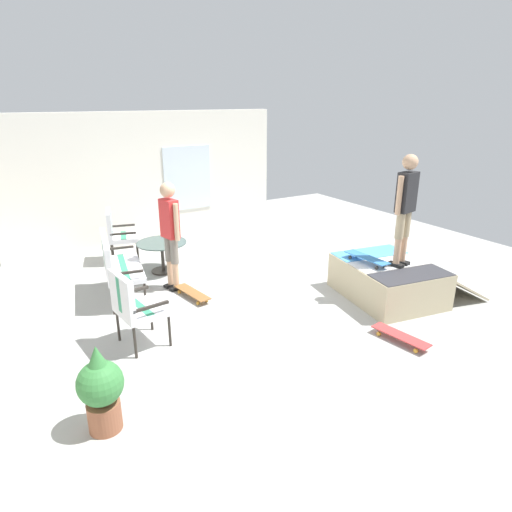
% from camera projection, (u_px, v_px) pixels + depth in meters
% --- Properties ---
extents(ground_plane, '(12.00, 12.00, 0.10)m').
position_uv_depth(ground_plane, '(258.00, 300.00, 7.23)').
color(ground_plane, '#A8A8A3').
extents(house_facade, '(0.23, 6.00, 2.79)m').
position_uv_depth(house_facade, '(147.00, 179.00, 9.57)').
color(house_facade, white).
rests_on(house_facade, ground_plane).
extents(skate_ramp, '(1.87, 2.26, 0.59)m').
position_uv_depth(skate_ramp, '(389.00, 280.00, 7.13)').
color(skate_ramp, tan).
rests_on(skate_ramp, ground_plane).
extents(patio_bench, '(1.33, 0.76, 1.02)m').
position_uv_depth(patio_bench, '(116.00, 262.00, 6.98)').
color(patio_bench, '#2D2823').
rests_on(patio_bench, ground_plane).
extents(patio_chair_near_house, '(0.74, 0.69, 1.02)m').
position_uv_depth(patio_chair_near_house, '(117.00, 231.00, 8.58)').
color(patio_chair_near_house, '#2D2823').
rests_on(patio_chair_near_house, ground_plane).
extents(patio_chair_by_wall, '(0.68, 0.62, 1.02)m').
position_uv_depth(patio_chair_by_wall, '(133.00, 303.00, 5.59)').
color(patio_chair_by_wall, '#2D2823').
rests_on(patio_chair_by_wall, ground_plane).
extents(patio_table, '(0.90, 0.90, 0.57)m').
position_uv_depth(patio_table, '(162.00, 251.00, 8.12)').
color(patio_table, '#2D2823').
rests_on(patio_table, ground_plane).
extents(person_watching, '(0.47, 0.29, 1.80)m').
position_uv_depth(person_watching, '(170.00, 228.00, 7.19)').
color(person_watching, black).
rests_on(person_watching, ground_plane).
extents(person_skater, '(0.29, 0.47, 1.70)m').
position_uv_depth(person_skater, '(406.00, 202.00, 6.60)').
color(person_skater, black).
rests_on(person_skater, skate_ramp).
extents(skateboard_by_bench, '(0.82, 0.32, 0.10)m').
position_uv_depth(skateboard_by_bench, '(192.00, 293.00, 7.15)').
color(skateboard_by_bench, brown).
rests_on(skateboard_by_bench, ground_plane).
extents(skateboard_spare, '(0.82, 0.31, 0.10)m').
position_uv_depth(skateboard_spare, '(401.00, 336.00, 5.86)').
color(skateboard_spare, '#B23838').
rests_on(skateboard_spare, ground_plane).
extents(skateboard_on_ramp, '(0.81, 0.23, 0.10)m').
position_uv_depth(skateboard_on_ramp, '(367.00, 258.00, 6.98)').
color(skateboard_on_ramp, '#3372B2').
rests_on(skateboard_on_ramp, skate_ramp).
extents(potted_plant, '(0.44, 0.44, 0.92)m').
position_uv_depth(potted_plant, '(101.00, 388.00, 4.19)').
color(potted_plant, brown).
rests_on(potted_plant, ground_plane).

